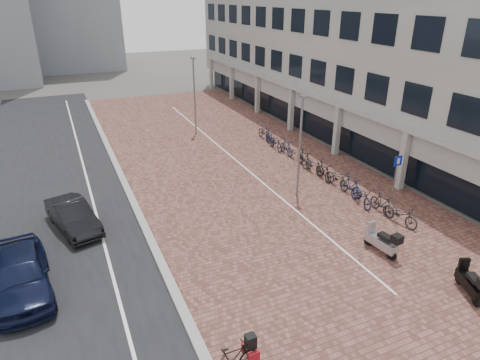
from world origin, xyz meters
name	(u,v)px	position (x,y,z in m)	size (l,w,h in m)	color
ground	(300,265)	(0.00, 0.00, 0.00)	(140.00, 140.00, 0.00)	#474442
plaza_brick	(231,159)	(2.00, 12.00, 0.01)	(14.50, 42.00, 0.04)	brown
street_asphalt	(50,188)	(-9.00, 12.00, 0.01)	(8.00, 50.00, 0.03)	black
curb	(121,175)	(-5.10, 12.00, 0.07)	(0.35, 42.00, 0.14)	gray
lane_line	(88,182)	(-7.00, 12.00, 0.02)	(0.12, 44.00, 0.00)	white
parking_line	(234,158)	(2.20, 12.00, 0.04)	(0.10, 30.00, 0.00)	white
office_building	(344,16)	(12.97, 16.00, 8.44)	(8.40, 40.00, 15.00)	#9E9E99
car_navy	(21,274)	(-10.06, 2.66, 0.80)	(1.89, 4.70, 1.60)	black
car_dark	(73,216)	(-8.06, 6.70, 0.66)	(1.39, 4.00, 1.32)	black
hero_bike	(233,359)	(-4.50, -3.68, 0.51)	(1.64, 0.49, 1.15)	black
scooter_front	(381,240)	(3.51, -0.58, 0.61)	(0.56, 1.78, 1.22)	#95959A
scooter_mid	(470,281)	(4.56, -3.99, 0.59)	(0.54, 1.72, 1.18)	black
parking_sign	(396,171)	(7.50, 3.10, 1.65)	(0.51, 0.11, 2.46)	slate
lamp_near	(300,149)	(3.13, 5.50, 2.69)	(0.12, 0.12, 5.39)	slate
lamp_far	(195,97)	(1.66, 18.21, 2.86)	(0.12, 0.12, 5.71)	gray
bike_row	(315,164)	(5.78, 7.90, 0.52)	(1.40, 15.82, 1.05)	black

